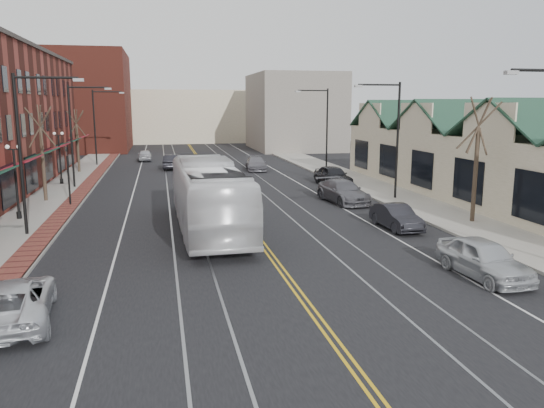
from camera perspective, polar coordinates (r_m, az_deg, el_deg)
name	(u,v)px	position (r m, az deg, el deg)	size (l,w,h in m)	color
ground	(347,360)	(14.80, 8.12, -16.25)	(160.00, 160.00, 0.00)	black
sidewalk_left	(34,219)	(33.83, -24.20, -1.50)	(4.00, 120.00, 0.15)	gray
sidewalk_right	(415,203)	(36.98, 15.08, 0.06)	(4.00, 120.00, 0.15)	gray
building_right	(496,168)	(39.74, 23.00, 3.54)	(8.00, 36.00, 4.60)	beige
backdrop_left	(79,102)	(83.13, -20.08, 10.31)	(14.00, 18.00, 14.00)	maroon
backdrop_mid	(186,116)	(97.49, -9.29, 9.31)	(22.00, 14.00, 9.00)	beige
backdrop_right	(294,112)	(79.82, 2.39, 9.87)	(12.00, 16.00, 11.00)	slate
streetlight_l_1	(28,138)	(29.11, -24.73, 6.49)	(3.33, 0.25, 8.00)	black
streetlight_l_2	(76,125)	(44.84, -20.29, 7.95)	(3.33, 0.25, 8.00)	black
streetlight_l_3	(99,119)	(60.71, -18.15, 8.64)	(3.33, 0.25, 8.00)	black
streetlight_r_1	(392,128)	(37.81, 12.77, 7.95)	(3.33, 0.25, 8.00)	black
streetlight_r_2	(323,121)	(52.77, 5.48, 8.88)	(3.33, 0.25, 8.00)	black
lamppost_l_2	(16,183)	(33.66, -25.80, 2.00)	(0.84, 0.28, 4.27)	black
lamppost_l_3	(60,159)	(47.28, -21.84, 4.52)	(0.84, 0.28, 4.27)	black
tree_left_near	(42,151)	(39.28, -23.49, 5.21)	(1.78, 1.37, 6.48)	#382B21
tree_left_far	(77,140)	(55.02, -20.21, 6.52)	(1.66, 1.28, 6.02)	#382B21
tree_right_mid	(476,158)	(31.58, 21.14, 4.68)	(1.90, 1.46, 6.93)	#382B21
traffic_signal	(68,171)	(37.09, -21.08, 3.30)	(0.18, 0.15, 3.80)	black
transit_bus	(209,196)	(28.38, -6.82, 0.85)	(3.12, 13.32, 3.71)	white
parked_suv	(13,301)	(18.44, -26.13, -9.38)	(2.29, 4.97, 1.38)	silver
parked_car_a	(484,259)	(22.27, 21.82, -5.47)	(1.81, 4.50, 1.53)	silver
parked_car_b	(396,217)	(29.46, 13.20, -1.35)	(1.41, 4.05, 1.33)	black
parked_car_c	(343,192)	(36.62, 7.65, 1.33)	(2.15, 5.29, 1.53)	#5D5C63
parked_car_d	(333,176)	(44.26, 6.59, 3.04)	(1.94, 4.82, 1.64)	black
distant_car_left	(173,162)	(56.25, -10.62, 4.49)	(1.59, 4.56, 1.50)	black
distant_car_right	(256,164)	(54.13, -1.73, 4.37)	(1.94, 4.77, 1.38)	slate
distant_car_far	(145,155)	(64.83, -13.51, 5.12)	(1.61, 3.99, 1.36)	#ADAEB4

